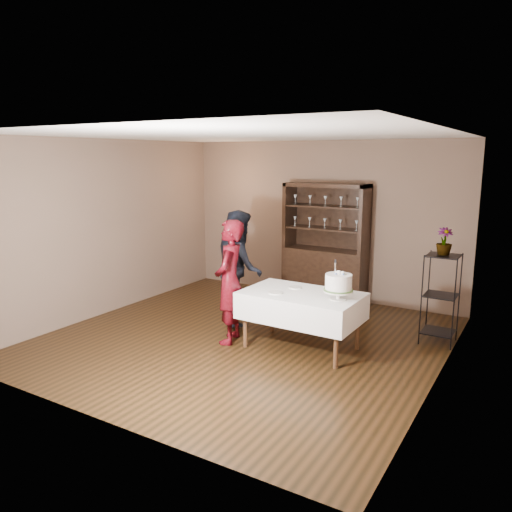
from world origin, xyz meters
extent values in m
plane|color=black|center=(0.00, 0.00, 0.00)|extent=(5.00, 5.00, 0.00)
plane|color=white|center=(0.00, 0.00, 2.70)|extent=(5.00, 5.00, 0.00)
cube|color=brown|center=(0.00, 2.50, 1.35)|extent=(5.00, 0.02, 2.70)
cube|color=brown|center=(-2.50, 0.00, 1.35)|extent=(0.02, 5.00, 2.70)
cube|color=brown|center=(2.50, 0.00, 1.35)|extent=(0.02, 5.00, 2.70)
cube|color=black|center=(0.20, 2.24, 0.45)|extent=(1.40, 0.48, 0.90)
cube|color=black|center=(0.20, 2.46, 1.45)|extent=(1.40, 0.03, 1.10)
cube|color=black|center=(0.20, 2.24, 1.97)|extent=(1.40, 0.48, 0.06)
cube|color=black|center=(0.20, 2.24, 1.25)|extent=(1.28, 0.42, 0.02)
cube|color=black|center=(0.20, 2.24, 1.62)|extent=(1.28, 0.42, 0.02)
cylinder|color=black|center=(2.08, 1.00, 0.60)|extent=(0.02, 0.02, 1.20)
cylinder|color=black|center=(2.48, 1.00, 0.60)|extent=(0.02, 0.02, 1.20)
cylinder|color=black|center=(2.08, 1.40, 0.60)|extent=(0.02, 0.02, 1.20)
cylinder|color=black|center=(2.48, 1.40, 0.60)|extent=(0.02, 0.02, 1.20)
cube|color=black|center=(2.28, 1.20, 0.15)|extent=(0.40, 0.40, 0.02)
cube|color=black|center=(2.28, 1.20, 0.65)|extent=(0.40, 0.40, 0.01)
cube|color=black|center=(2.28, 1.20, 1.18)|extent=(0.40, 0.40, 0.02)
cube|color=white|center=(0.80, 0.09, 0.57)|extent=(1.50, 0.95, 0.34)
cylinder|color=#482D1A|center=(0.16, -0.24, 0.35)|extent=(0.06, 0.06, 0.70)
cylinder|color=#482D1A|center=(1.42, -0.27, 0.35)|extent=(0.06, 0.06, 0.70)
cylinder|color=#482D1A|center=(0.18, 0.45, 0.35)|extent=(0.06, 0.06, 0.70)
cylinder|color=#482D1A|center=(1.44, 0.42, 0.35)|extent=(0.06, 0.06, 0.70)
imported|color=#360409|center=(-0.12, -0.17, 0.82)|extent=(0.56, 0.69, 1.64)
imported|color=black|center=(-0.45, 0.58, 0.84)|extent=(0.99, 1.03, 1.68)
cylinder|color=white|center=(1.31, 0.03, 0.74)|extent=(0.20, 0.20, 0.01)
cylinder|color=white|center=(1.31, 0.03, 0.79)|extent=(0.05, 0.05, 0.10)
cylinder|color=white|center=(1.31, 0.03, 0.85)|extent=(0.36, 0.36, 0.01)
cylinder|color=#436630|center=(1.31, 0.03, 0.86)|extent=(0.35, 0.35, 0.02)
cylinder|color=white|center=(1.31, 0.03, 0.95)|extent=(0.38, 0.38, 0.20)
sphere|color=#526BB0|center=(1.34, 0.03, 1.06)|extent=(0.02, 0.02, 0.02)
cube|color=silver|center=(1.27, 0.01, 1.12)|extent=(0.02, 0.02, 0.14)
cube|color=black|center=(1.27, 0.01, 1.21)|extent=(0.02, 0.02, 0.05)
cylinder|color=white|center=(0.52, -0.10, 0.75)|extent=(0.21, 0.21, 0.01)
cylinder|color=white|center=(0.63, 0.26, 0.75)|extent=(0.18, 0.18, 0.01)
imported|color=#436630|center=(2.27, 1.20, 1.36)|extent=(0.27, 0.27, 0.35)
camera|label=1|loc=(3.42, -5.44, 2.44)|focal=35.00mm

